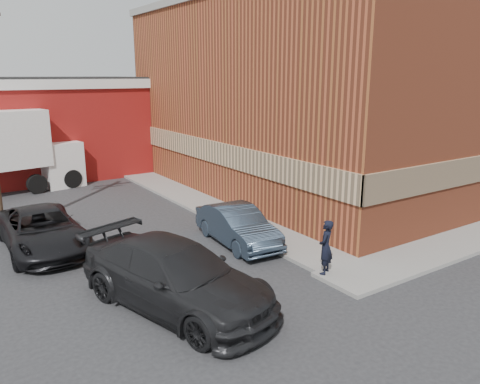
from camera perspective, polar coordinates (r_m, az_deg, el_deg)
ground at (r=14.37m, az=10.13°, el=-9.61°), size 90.00×90.00×0.00m
brick_building at (r=25.57m, az=10.52°, el=11.55°), size 14.25×18.25×9.36m
sidewalk_west at (r=21.62m, az=-5.30°, el=-1.14°), size 1.80×18.00×0.12m
man at (r=13.73m, az=10.41°, el=-6.62°), size 0.70×0.63×1.60m
sedan at (r=16.19m, az=-0.31°, el=-4.12°), size 1.71×4.13×1.33m
suv_a at (r=16.96m, az=-22.97°, el=-4.29°), size 2.33×5.04×1.40m
suv_b at (r=11.98m, az=-7.84°, el=-10.15°), size 3.87×6.17×1.67m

